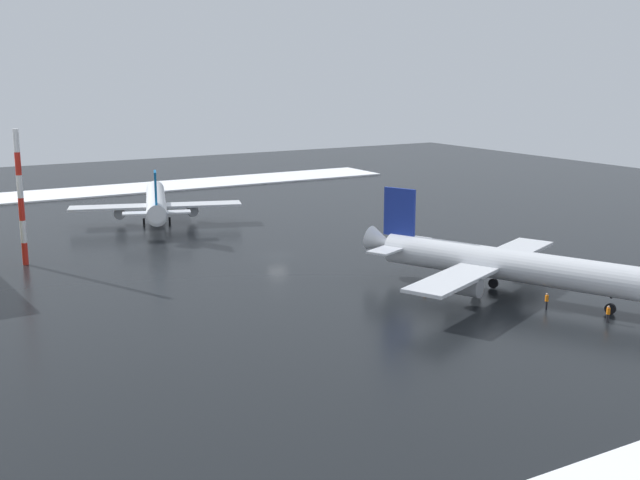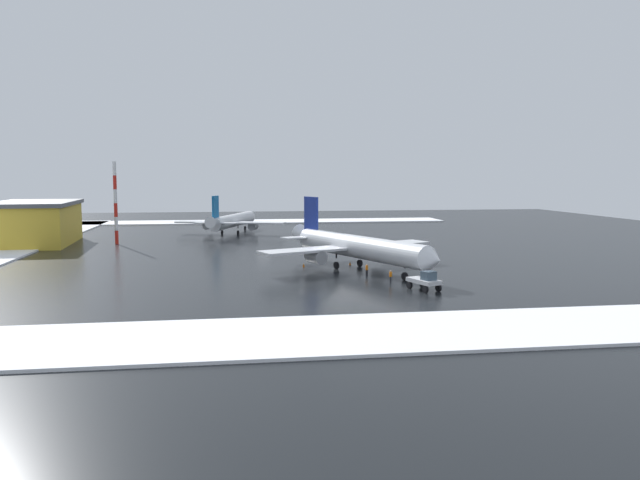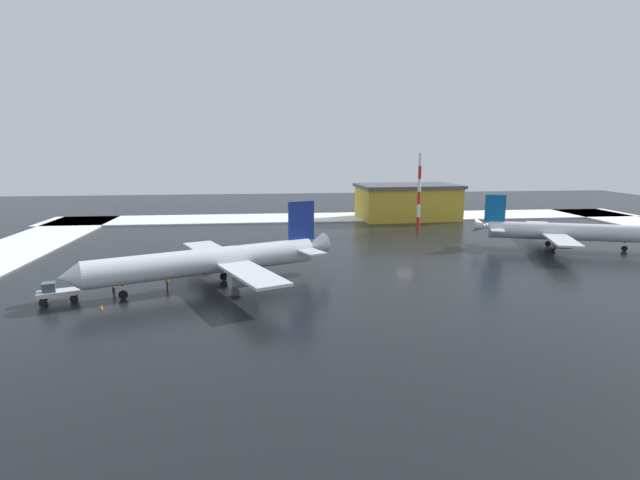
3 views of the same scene
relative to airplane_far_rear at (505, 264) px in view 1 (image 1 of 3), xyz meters
name	(u,v)px [view 1 (image 1 of 3)]	position (x,y,z in m)	size (l,w,h in m)	color
ground_plane	(277,255)	(-29.33, -12.13, -3.49)	(240.00, 240.00, 0.00)	black
snow_bank_left	(124,189)	(-96.33, -12.13, -3.34)	(14.00, 116.00, 0.30)	white
airplane_far_rear	(505,264)	(0.00, 0.00, 0.00)	(33.70, 28.58, 10.56)	silver
airplane_foreground_jet	(156,202)	(-60.03, -17.86, -0.33)	(31.26, 26.36, 9.55)	silver
ground_crew_near_tug	(608,313)	(12.14, 2.09, -2.52)	(0.36, 0.36, 1.71)	black
ground_crew_by_nose_gear	(547,300)	(5.96, 0.27, -2.52)	(0.36, 0.36, 1.71)	black
antenna_mast	(21,198)	(-40.75, -41.58, 4.94)	(0.70, 0.70, 16.85)	red
traffic_cone_near_nose	(473,283)	(-4.85, 0.02, -3.21)	(0.36, 0.36, 0.55)	orange
traffic_cone_mid_line	(425,294)	(-4.05, -7.48, -3.21)	(0.36, 0.36, 0.55)	orange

